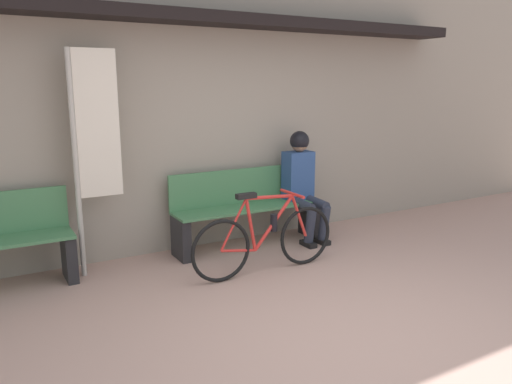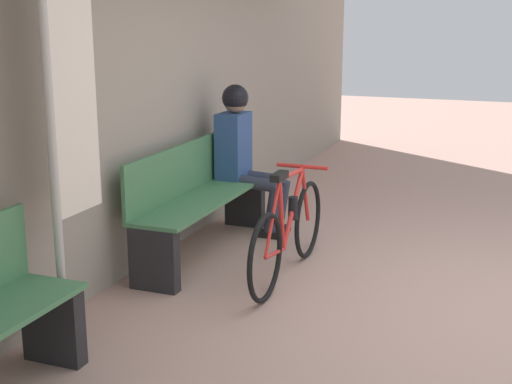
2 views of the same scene
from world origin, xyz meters
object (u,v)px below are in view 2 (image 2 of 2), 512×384
object	(u,v)px
park_bench_near	(199,202)
person_seated	(243,148)
bicycle	(289,231)
banner_pole	(67,115)

from	to	relation	value
park_bench_near	person_seated	distance (m)	0.76
bicycle	person_seated	world-z (taller)	person_seated
person_seated	park_bench_near	bearing A→B (deg)	171.26
park_bench_near	banner_pole	xyz separation A→B (m)	(-1.70, -0.03, 0.92)
bicycle	person_seated	size ratio (longest dim) A/B	1.22
bicycle	banner_pole	bearing A→B (deg)	150.39
person_seated	banner_pole	distance (m)	2.45
banner_pole	bicycle	bearing A→B (deg)	-29.61
park_bench_near	bicycle	bearing A→B (deg)	-107.46
bicycle	park_bench_near	bearing A→B (deg)	72.54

